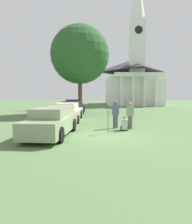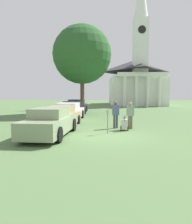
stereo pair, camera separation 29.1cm
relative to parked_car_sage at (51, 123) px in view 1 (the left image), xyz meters
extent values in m
plane|color=#517042|center=(2.85, -0.07, -0.71)|extent=(120.00, 120.00, 0.00)
cube|color=gray|center=(0.00, 0.04, -0.11)|extent=(2.28, 5.24, 0.79)
cube|color=gray|center=(-0.02, -0.17, 0.54)|extent=(1.79, 2.28, 0.50)
cylinder|color=black|center=(-0.73, 1.69, -0.33)|extent=(0.25, 0.76, 0.74)
cylinder|color=black|center=(1.04, 1.52, -0.33)|extent=(0.25, 0.76, 0.74)
cylinder|color=black|center=(-1.03, -1.45, -0.33)|extent=(0.25, 0.76, 0.74)
cylinder|color=black|center=(0.73, -1.62, -0.33)|extent=(0.25, 0.76, 0.74)
cube|color=tan|center=(0.00, 3.18, -0.17)|extent=(2.29, 5.24, 0.71)
cube|color=tan|center=(-0.02, 2.98, 0.43)|extent=(1.79, 2.28, 0.51)
cylinder|color=black|center=(-0.73, 4.83, -0.38)|extent=(0.24, 0.66, 0.65)
cylinder|color=black|center=(1.04, 4.67, -0.38)|extent=(0.24, 0.66, 0.65)
cylinder|color=black|center=(-1.03, 1.70, -0.38)|extent=(0.24, 0.66, 0.65)
cylinder|color=black|center=(0.73, 1.53, -0.38)|extent=(0.24, 0.66, 0.65)
cube|color=silver|center=(0.00, 6.82, -0.14)|extent=(2.33, 5.44, 0.72)
cube|color=silver|center=(-0.02, 6.61, 0.48)|extent=(1.81, 2.36, 0.54)
cylinder|color=black|center=(-0.73, 8.53, -0.33)|extent=(0.25, 0.76, 0.74)
cylinder|color=black|center=(1.05, 8.36, -0.33)|extent=(0.25, 0.76, 0.74)
cylinder|color=black|center=(-1.05, 5.27, -0.33)|extent=(0.25, 0.76, 0.74)
cylinder|color=black|center=(0.74, 5.10, -0.33)|extent=(0.25, 0.76, 0.74)
cube|color=black|center=(0.00, 10.52, -0.15)|extent=(2.32, 5.02, 0.76)
cube|color=black|center=(-0.02, 10.33, 0.49)|extent=(1.83, 2.19, 0.53)
cylinder|color=black|center=(-0.76, 12.11, -0.39)|extent=(0.24, 0.66, 0.64)
cylinder|color=black|center=(1.06, 11.93, -0.39)|extent=(0.24, 0.66, 0.64)
cylinder|color=black|center=(-1.05, 9.11, -0.39)|extent=(0.24, 0.66, 0.64)
cylinder|color=black|center=(0.77, 8.93, -0.39)|extent=(0.24, 0.66, 0.64)
cube|color=#19234C|center=(0.00, 14.10, -0.14)|extent=(2.25, 4.97, 0.76)
cube|color=#19234C|center=(-0.01, 13.91, 0.53)|extent=(1.77, 2.17, 0.59)
cylinder|color=black|center=(-0.73, 15.67, -0.36)|extent=(0.25, 0.71, 0.69)
cylinder|color=black|center=(1.02, 15.50, -0.36)|extent=(0.25, 0.71, 0.69)
cylinder|color=black|center=(-1.02, 12.70, -0.36)|extent=(0.25, 0.71, 0.69)
cylinder|color=black|center=(0.74, 12.53, -0.36)|extent=(0.25, 0.71, 0.69)
cylinder|color=slate|center=(3.03, 0.67, -0.14)|extent=(0.05, 0.05, 1.14)
cube|color=gray|center=(3.03, 0.67, 0.54)|extent=(0.18, 0.09, 0.22)
cylinder|color=#3F3F47|center=(3.71, 2.61, -0.28)|extent=(0.14, 0.14, 0.84)
cylinder|color=#3F3F47|center=(3.55, 2.57, -0.28)|extent=(0.14, 0.14, 0.84)
cube|color=#4C597F|center=(3.63, 2.59, 0.47)|extent=(0.46, 0.31, 0.67)
sphere|color=brown|center=(3.63, 2.59, 0.92)|extent=(0.23, 0.23, 0.23)
cylinder|color=#665B4C|center=(4.61, 2.32, -0.29)|extent=(0.14, 0.14, 0.83)
cylinder|color=#665B4C|center=(4.45, 2.26, -0.29)|extent=(0.14, 0.14, 0.83)
cube|color=gray|center=(4.53, 2.29, 0.45)|extent=(0.47, 0.35, 0.66)
sphere|color=tan|center=(4.53, 2.29, 0.89)|extent=(0.22, 0.22, 0.22)
cube|color=#B2B2AD|center=(4.09, 1.69, -0.32)|extent=(0.40, 0.47, 0.60)
cone|color=#59595B|center=(4.09, 1.69, 0.06)|extent=(0.18, 0.18, 0.16)
cylinder|color=#4C4C4C|center=(4.05, 1.22, 0.08)|extent=(0.08, 0.59, 0.43)
cylinder|color=black|center=(3.88, 1.71, -0.57)|extent=(0.07, 0.28, 0.28)
cylinder|color=black|center=(4.30, 1.67, -0.57)|extent=(0.07, 0.28, 0.28)
cube|color=white|center=(9.78, 32.87, 1.94)|extent=(9.67, 14.07, 5.29)
pyramid|color=#333338|center=(9.78, 32.87, 6.96)|extent=(9.87, 14.36, 2.38)
cylinder|color=white|center=(6.88, 25.23, 1.81)|extent=(0.56, 0.56, 5.02)
cylinder|color=white|center=(8.81, 25.23, 1.81)|extent=(0.56, 0.56, 5.02)
cylinder|color=white|center=(10.75, 25.23, 1.81)|extent=(0.56, 0.56, 5.02)
cylinder|color=white|center=(12.68, 25.23, 1.81)|extent=(0.56, 0.56, 5.02)
cube|color=white|center=(9.78, 25.23, 4.67)|extent=(8.22, 0.70, 0.70)
cube|color=white|center=(9.78, 27.33, 9.44)|extent=(2.40, 2.40, 9.72)
cylinder|color=black|center=(9.78, 26.11, 12.16)|extent=(1.32, 0.06, 1.32)
cylinder|color=brown|center=(0.73, 12.74, 1.17)|extent=(0.44, 0.44, 3.74)
sphere|color=#285628|center=(0.73, 12.74, 5.74)|extent=(6.37, 6.37, 6.37)
camera|label=1|loc=(2.24, -11.39, 1.55)|focal=35.00mm
camera|label=2|loc=(2.53, -11.39, 1.55)|focal=35.00mm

